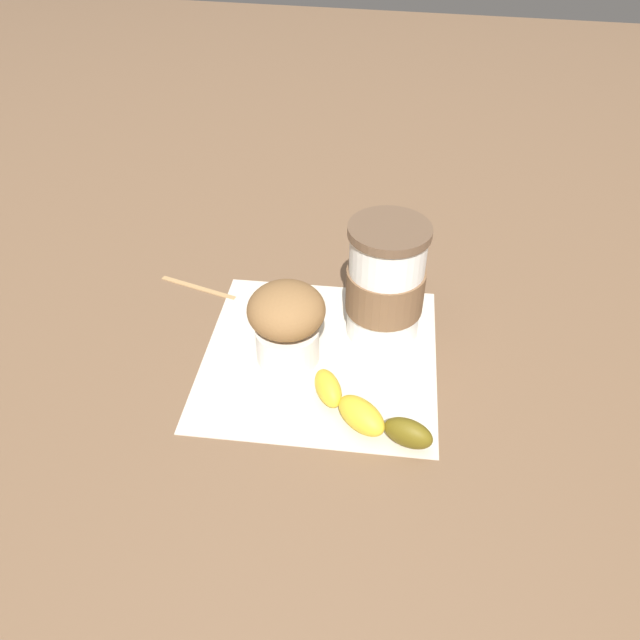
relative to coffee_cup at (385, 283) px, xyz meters
The scene contains 6 objects.
ground_plane 0.11m from the coffee_cup, 47.83° to the right, with size 3.00×3.00×0.00m, color brown.
paper_napkin 0.11m from the coffee_cup, 47.83° to the right, with size 0.26×0.26×0.00m, color beige.
coffee_cup is the anchor object (origin of this frame).
muffin 0.12m from the coffee_cup, 55.64° to the right, with size 0.08×0.08×0.10m.
banana 0.16m from the coffee_cup, ahead, with size 0.09×0.14×0.03m.
wooden_stirrer 0.26m from the coffee_cup, 98.72° to the right, with size 0.11×0.01×0.00m, color tan.
Camera 1 is at (0.51, 0.10, 0.49)m, focal length 35.00 mm.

